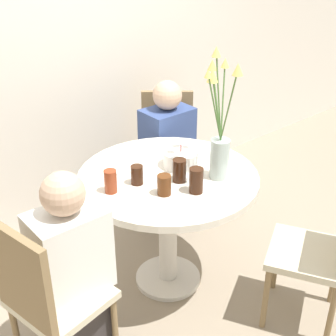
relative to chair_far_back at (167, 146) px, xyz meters
The scene contains 16 objects.
ground_plane 1.02m from the chair_far_back, 129.50° to the right, with size 16.00×16.00×0.00m, color gray.
wall_back 1.05m from the chair_far_back, 143.58° to the left, with size 8.00×0.05×2.60m.
dining_table 0.89m from the chair_far_back, 129.50° to the right, with size 1.01×1.01×0.76m.
chair_far_back is the anchor object (origin of this frame).
chair_near_front 1.66m from the chair_far_back, 149.17° to the right, with size 0.47×0.47×0.91m.
chair_right_flank 1.46m from the chair_far_back, 95.22° to the right, with size 0.54×0.54×0.91m.
birthday_cake 0.83m from the chair_far_back, 124.04° to the right, with size 0.20×0.20×0.14m.
flower_vase 1.07m from the chair_far_back, 112.90° to the right, with size 0.26×0.33×0.71m.
side_plate 0.90m from the chair_far_back, 148.30° to the right, with size 0.17×0.17×0.01m.
drink_glass_0 1.00m from the chair_far_back, 125.71° to the right, with size 0.07×0.07×0.13m.
drink_glass_1 1.13m from the chair_far_back, 130.60° to the right, with size 0.07×0.07×0.11m.
drink_glass_2 1.13m from the chair_far_back, 121.84° to the right, with size 0.07×0.07×0.14m.
drink_glass_3 1.15m from the chair_far_back, 145.09° to the right, with size 0.07×0.07×0.13m.
drink_glass_4 1.04m from the chair_far_back, 139.11° to the right, with size 0.07×0.07×0.11m.
person_woman 0.16m from the chair_far_back, 129.50° to the right, with size 0.34×0.24×1.07m.
person_guest 1.51m from the chair_far_back, 147.13° to the right, with size 0.34×0.24×1.07m.
Camera 1 is at (-1.47, -1.75, 2.01)m, focal length 50.00 mm.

